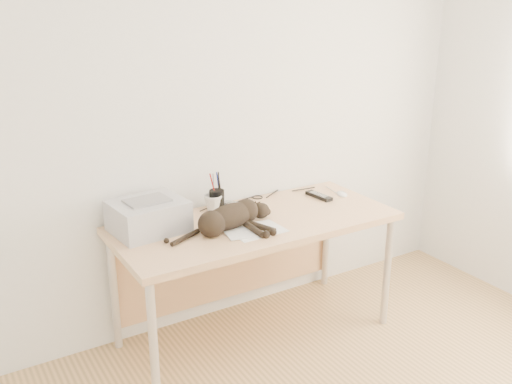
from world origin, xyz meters
TOP-DOWN VIEW (x-y plane):
  - wall_back at (0.00, 1.75)m, footprint 3.50×0.00m
  - desk at (0.00, 1.48)m, footprint 1.60×0.70m
  - printer at (-0.57, 1.55)m, footprint 0.40×0.35m
  - papers at (-0.09, 1.26)m, footprint 0.33×0.25m
  - cat at (-0.20, 1.34)m, footprint 0.65×0.31m
  - mug at (-0.14, 1.64)m, footprint 0.14×0.14m
  - pen_cup at (-0.11, 1.65)m, footprint 0.09×0.09m
  - remote_grey at (0.02, 1.64)m, footprint 0.14×0.17m
  - remote_black at (0.53, 1.51)m, footprint 0.07×0.20m
  - mouse at (0.69, 1.47)m, footprint 0.09×0.11m
  - cable_tangle at (0.00, 1.70)m, footprint 1.36×0.07m

SIDE VIEW (x-z plane):
  - desk at x=0.00m, z-range 0.24..0.98m
  - papers at x=-0.09m, z-range 0.74..0.75m
  - cable_tangle at x=0.00m, z-range 0.74..0.75m
  - remote_grey at x=0.02m, z-range 0.74..0.76m
  - remote_black at x=0.53m, z-range 0.74..0.76m
  - mouse at x=0.69m, z-range 0.74..0.77m
  - mug at x=-0.14m, z-range 0.74..0.84m
  - pen_cup at x=-0.11m, z-range 0.69..0.91m
  - cat at x=-0.20m, z-range 0.73..0.88m
  - printer at x=-0.57m, z-range 0.74..0.91m
  - wall_back at x=0.00m, z-range -0.45..3.05m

